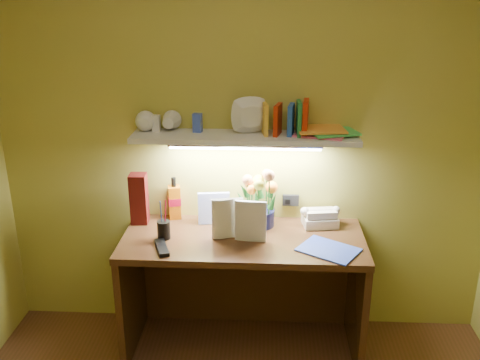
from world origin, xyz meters
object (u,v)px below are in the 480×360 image
(desk, at_px, (243,293))
(whisky_bottle, at_px, (174,198))
(desk_clock, at_px, (330,218))
(telephone, at_px, (320,216))
(flower_bouquet, at_px, (258,198))

(desk, bearing_deg, whisky_bottle, 149.90)
(desk_clock, distance_m, whisky_bottle, 0.97)
(whisky_bottle, bearing_deg, desk, -30.10)
(desk, xyz_separation_m, telephone, (0.46, 0.19, 0.44))
(telephone, bearing_deg, flower_bouquet, 173.02)
(desk_clock, bearing_deg, telephone, -178.96)
(desk, bearing_deg, desk_clock, 22.60)
(desk, bearing_deg, telephone, 22.61)
(telephone, distance_m, whisky_bottle, 0.90)
(desk, relative_size, desk_clock, 17.47)
(telephone, height_order, desk_clock, telephone)
(desk, distance_m, telephone, 0.66)
(desk_clock, xyz_separation_m, whisky_bottle, (-0.96, 0.04, 0.09))
(desk, xyz_separation_m, desk_clock, (0.52, 0.22, 0.42))
(flower_bouquet, bearing_deg, whisky_bottle, 171.90)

